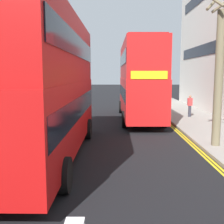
# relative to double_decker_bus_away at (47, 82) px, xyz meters

# --- Properties ---
(sidewalk_right) EXTENTS (4.00, 80.00, 0.14)m
(sidewalk_right) POSITION_rel_double_decker_bus_away_xyz_m (8.53, 5.45, -2.96)
(sidewalk_right) COLOR gray
(sidewalk_right) RESTS_ON ground
(kerb_line_outer) EXTENTS (0.10, 56.00, 0.01)m
(kerb_line_outer) POSITION_rel_double_decker_bus_away_xyz_m (6.43, 3.45, -3.03)
(kerb_line_outer) COLOR yellow
(kerb_line_outer) RESTS_ON ground
(kerb_line_inner) EXTENTS (0.10, 56.00, 0.01)m
(kerb_line_inner) POSITION_rel_double_decker_bus_away_xyz_m (6.27, 3.45, -3.03)
(kerb_line_inner) COLOR yellow
(kerb_line_inner) RESTS_ON ground
(double_decker_bus_away) EXTENTS (2.86, 10.83, 5.64)m
(double_decker_bus_away) POSITION_rel_double_decker_bus_away_xyz_m (0.00, 0.00, 0.00)
(double_decker_bus_away) COLOR #B20F0F
(double_decker_bus_away) RESTS_ON ground
(double_decker_bus_oncoming) EXTENTS (2.86, 10.83, 5.64)m
(double_decker_bus_oncoming) POSITION_rel_double_decker_bus_away_xyz_m (4.48, 9.82, 0.00)
(double_decker_bus_oncoming) COLOR red
(double_decker_bus_oncoming) RESTS_ON ground
(pedestrian_far) EXTENTS (0.34, 0.22, 1.62)m
(pedestrian_far) POSITION_rel_double_decker_bus_away_xyz_m (8.34, 10.11, -2.04)
(pedestrian_far) COLOR #2D2D38
(pedestrian_far) RESTS_ON sidewalk_right
(street_tree_near) EXTENTS (1.72, 1.66, 7.00)m
(street_tree_near) POSITION_rel_double_decker_bus_away_xyz_m (7.57, 19.19, 0.54)
(street_tree_near) COLOR #6B6047
(street_tree_near) RESTS_ON sidewalk_right
(street_tree_mid) EXTENTS (1.49, 1.45, 6.94)m
(street_tree_mid) POSITION_rel_double_decker_bus_away_xyz_m (7.22, 1.51, 0.39)
(street_tree_mid) COLOR #6B6047
(street_tree_mid) RESTS_ON sidewalk_right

